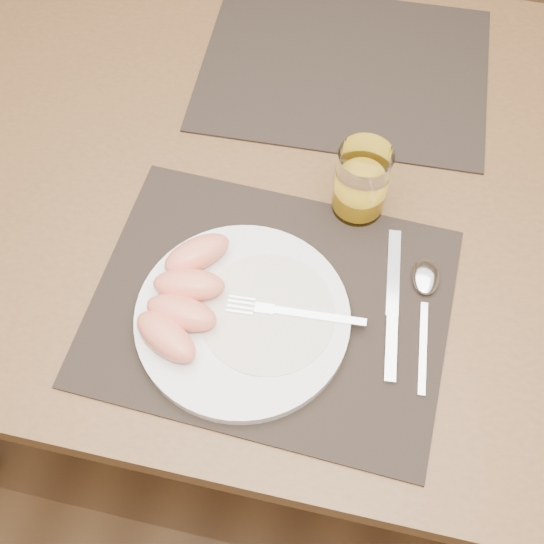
{
  "coord_description": "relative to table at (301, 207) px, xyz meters",
  "views": [
    {
      "loc": [
        0.09,
        -0.61,
        1.53
      ],
      "look_at": [
        -0.01,
        -0.18,
        0.77
      ],
      "focal_mm": 45.0,
      "sensor_mm": 36.0,
      "label": 1
    }
  ],
  "objects": [
    {
      "name": "ground",
      "position": [
        0.0,
        0.0,
        -0.67
      ],
      "size": [
        5.0,
        5.0,
        0.0
      ],
      "primitive_type": "plane",
      "color": "brown",
      "rests_on": "ground"
    },
    {
      "name": "grapefruit_wedges",
      "position": [
        -0.1,
        -0.25,
        0.12
      ],
      "size": [
        0.11,
        0.21,
        0.04
      ],
      "color": "#F08562",
      "rests_on": "plate"
    },
    {
      "name": "spoon",
      "position": [
        0.19,
        -0.15,
        0.09
      ],
      "size": [
        0.04,
        0.19,
        0.01
      ],
      "color": "silver",
      "rests_on": "placemat_near"
    },
    {
      "name": "fork",
      "position": [
        0.02,
        -0.23,
        0.11
      ],
      "size": [
        0.18,
        0.03,
        0.0
      ],
      "color": "silver",
      "rests_on": "plate"
    },
    {
      "name": "table",
      "position": [
        0.0,
        0.0,
        0.0
      ],
      "size": [
        1.4,
        0.9,
        0.75
      ],
      "color": "brown",
      "rests_on": "ground"
    },
    {
      "name": "placemat_far",
      "position": [
        0.02,
        0.22,
        0.09
      ],
      "size": [
        0.46,
        0.37,
        0.0
      ],
      "primitive_type": "cube",
      "rotation": [
        0.0,
        0.0,
        0.04
      ],
      "color": "black",
      "rests_on": "table"
    },
    {
      "name": "placemat_near",
      "position": [
        0.0,
        -0.22,
        0.09
      ],
      "size": [
        0.46,
        0.37,
        0.0
      ],
      "primitive_type": "cube",
      "rotation": [
        0.0,
        0.0,
        -0.04
      ],
      "color": "black",
      "rests_on": "table"
    },
    {
      "name": "plate_dressing",
      "position": [
        0.0,
        -0.24,
        0.1
      ],
      "size": [
        0.17,
        0.17,
        0.0
      ],
      "color": "white",
      "rests_on": "plate"
    },
    {
      "name": "juice_glass",
      "position": [
        0.08,
        -0.04,
        0.14
      ],
      "size": [
        0.07,
        0.07,
        0.11
      ],
      "color": "white",
      "rests_on": "placemat_near"
    },
    {
      "name": "plate",
      "position": [
        -0.03,
        -0.25,
        0.1
      ],
      "size": [
        0.27,
        0.27,
        0.02
      ],
      "primitive_type": "cylinder",
      "color": "white",
      "rests_on": "placemat_near"
    },
    {
      "name": "knife",
      "position": [
        0.16,
        -0.2,
        0.09
      ],
      "size": [
        0.04,
        0.22,
        0.01
      ],
      "color": "silver",
      "rests_on": "placemat_near"
    }
  ]
}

